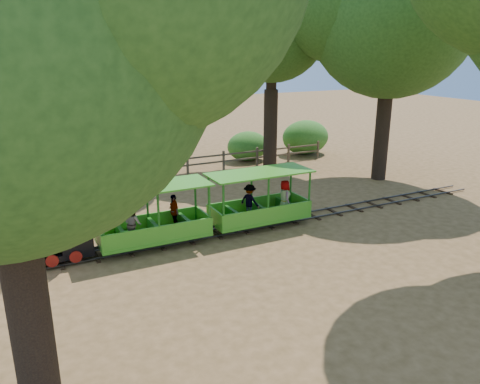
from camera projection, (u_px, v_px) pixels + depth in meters
name	position (u px, v px, depth m)	size (l,w,h in m)	color
ground	(242.00, 229.00, 16.41)	(90.00, 90.00, 0.00)	#9B6D42
track	(242.00, 228.00, 16.39)	(22.00, 1.00, 0.10)	#3F3D3A
locomotive	(43.00, 211.00, 13.25)	(2.53, 1.20, 2.91)	black
carriage_front	(153.00, 223.00, 14.79)	(3.67, 1.50, 1.91)	green
carriage_rear	(261.00, 205.00, 16.49)	(3.67, 1.50, 1.91)	green
oak_ne	(271.00, 18.00, 23.02)	(7.15, 6.29, 10.11)	#2D2116
oak_e	(391.00, 4.00, 20.57)	(9.32, 8.20, 11.30)	#2D2116
fence	(168.00, 165.00, 23.06)	(18.10, 0.10, 1.00)	brown
shrub_west	(75.00, 166.00, 22.32)	(2.07, 1.59, 1.43)	#2D6B1E
shrub_mid_w	(101.00, 158.00, 22.78)	(2.76, 2.12, 1.91)	#2D6B1E
shrub_mid_e	(248.00, 146.00, 26.30)	(2.39, 1.84, 1.65)	#2D6B1E
shrub_east	(305.00, 137.00, 27.92)	(2.92, 2.25, 2.02)	#2D6B1E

